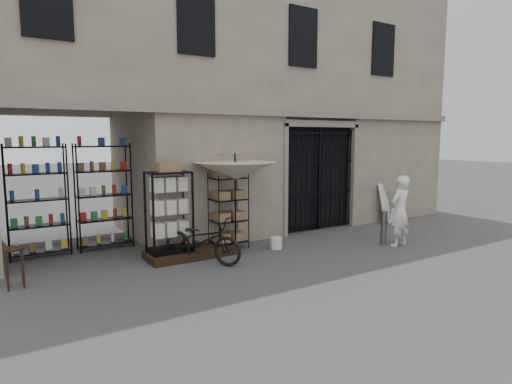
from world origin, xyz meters
TOP-DOWN VIEW (x-y plane):
  - ground at (0.00, 0.00)m, footprint 80.00×80.00m
  - main_building at (0.00, 4.00)m, footprint 14.00×4.00m
  - shop_recess at (-4.50, 2.80)m, footprint 3.00×1.70m
  - shop_shelving at (-4.55, 3.30)m, footprint 2.70×0.50m
  - iron_gate at (1.75, 2.28)m, footprint 2.50×0.21m
  - step_platform at (-2.40, 1.55)m, footprint 2.00×0.90m
  - display_cabinet at (-2.88, 1.62)m, footprint 0.98×0.74m
  - wire_rack at (-1.37, 1.72)m, footprint 0.94×0.83m
  - market_umbrella at (-1.29, 1.53)m, footprint 2.00×2.03m
  - white_bucket at (-0.44, 1.08)m, footprint 0.32×0.32m
  - bicycle at (-2.40, 0.98)m, footprint 1.07×1.16m
  - wooden_stool at (-5.84, 1.33)m, footprint 0.34×0.34m
  - steel_bollard at (2.07, 0.02)m, footprint 0.18×0.18m
  - shopkeeper at (2.25, -0.29)m, footprint 0.80×1.78m
  - easel_sign at (4.31, 1.73)m, footprint 0.77×0.82m

SIDE VIEW (x-z plane):
  - ground at x=0.00m, z-range 0.00..0.00m
  - bicycle at x=-2.40m, z-range -0.92..0.92m
  - shopkeeper at x=2.25m, z-range -0.21..0.21m
  - step_platform at x=-2.40m, z-range 0.00..0.15m
  - white_bucket at x=-0.44m, z-range 0.00..0.27m
  - wooden_stool at x=-5.84m, z-range 0.02..0.74m
  - steel_bollard at x=2.07m, z-range 0.00..0.82m
  - easel_sign at x=4.31m, z-range 0.02..1.21m
  - wire_rack at x=-1.37m, z-range -0.02..1.77m
  - display_cabinet at x=-2.88m, z-range -0.01..1.89m
  - shop_shelving at x=-4.55m, z-range 0.00..2.50m
  - iron_gate at x=1.75m, z-range 0.00..3.00m
  - shop_recess at x=-4.50m, z-range 0.00..3.00m
  - market_umbrella at x=-1.29m, z-range 0.60..3.34m
  - main_building at x=0.00m, z-range 0.00..9.00m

